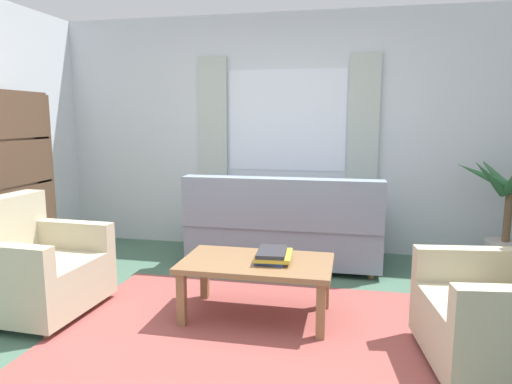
% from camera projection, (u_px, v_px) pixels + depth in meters
% --- Properties ---
extents(ground_plane, '(6.24, 6.24, 0.00)m').
position_uv_depth(ground_plane, '(239.00, 334.00, 3.17)').
color(ground_plane, '#476B56').
extents(wall_back, '(5.32, 0.12, 2.60)m').
position_uv_depth(wall_back, '(287.00, 134.00, 5.15)').
color(wall_back, silver).
rests_on(wall_back, ground_plane).
extents(window_with_curtains, '(1.98, 0.07, 1.40)m').
position_uv_depth(window_with_curtains, '(286.00, 120.00, 5.04)').
color(window_with_curtains, white).
extents(area_rug, '(2.52, 1.99, 0.01)m').
position_uv_depth(area_rug, '(239.00, 333.00, 3.17)').
color(area_rug, '#9E4C47').
rests_on(area_rug, ground_plane).
extents(couch, '(1.90, 0.82, 0.92)m').
position_uv_depth(couch, '(284.00, 229.00, 4.62)').
color(couch, gray).
rests_on(couch, ground_plane).
extents(armchair_left, '(0.86, 0.88, 0.88)m').
position_uv_depth(armchair_left, '(31.00, 268.00, 3.48)').
color(armchair_left, '#BCB293').
rests_on(armchair_left, ground_plane).
extents(armchair_right, '(0.92, 0.94, 0.88)m').
position_uv_depth(armchair_right, '(511.00, 313.00, 2.67)').
color(armchair_right, '#BCB293').
rests_on(armchair_right, ground_plane).
extents(coffee_table, '(1.10, 0.64, 0.44)m').
position_uv_depth(coffee_table, '(257.00, 268.00, 3.38)').
color(coffee_table, olive).
rests_on(coffee_table, ground_plane).
extents(book_stack_on_table, '(0.28, 0.35, 0.08)m').
position_uv_depth(book_stack_on_table, '(273.00, 255.00, 3.36)').
color(book_stack_on_table, '#335199').
rests_on(book_stack_on_table, coffee_table).
extents(potted_plant, '(1.11, 1.17, 1.26)m').
position_uv_depth(potted_plant, '(510.00, 217.00, 4.34)').
color(potted_plant, '#B7B2A8').
rests_on(potted_plant, ground_plane).
extents(bookshelf, '(0.30, 0.94, 1.72)m').
position_uv_depth(bookshelf, '(12.00, 195.00, 4.25)').
color(bookshelf, brown).
rests_on(bookshelf, ground_plane).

